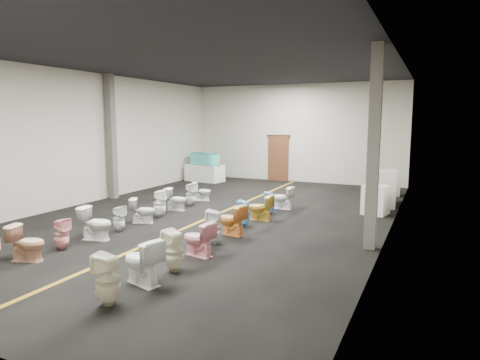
% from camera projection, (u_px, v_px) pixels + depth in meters
% --- Properties ---
extents(floor, '(16.00, 16.00, 0.00)m').
position_uv_depth(floor, '(215.00, 215.00, 12.95)').
color(floor, black).
rests_on(floor, ground).
extents(ceiling, '(16.00, 16.00, 0.00)m').
position_uv_depth(ceiling, '(213.00, 63.00, 12.32)').
color(ceiling, black).
rests_on(ceiling, ground).
extents(wall_back, '(10.00, 0.00, 10.00)m').
position_uv_depth(wall_back, '(295.00, 133.00, 19.83)').
color(wall_back, '#B8B19D').
rests_on(wall_back, ground).
extents(wall_left, '(0.00, 16.00, 16.00)m').
position_uv_depth(wall_left, '(86.00, 138.00, 14.70)').
color(wall_left, '#B8B19D').
rests_on(wall_left, ground).
extents(wall_right, '(0.00, 16.00, 16.00)m').
position_uv_depth(wall_right, '(392.00, 145.00, 10.57)').
color(wall_right, '#B8B19D').
rests_on(wall_right, ground).
extents(aisle_stripe, '(0.12, 15.60, 0.01)m').
position_uv_depth(aisle_stripe, '(215.00, 215.00, 12.95)').
color(aisle_stripe, '#856213').
rests_on(aisle_stripe, floor).
extents(back_door, '(1.00, 0.10, 2.10)m').
position_uv_depth(back_door, '(278.00, 158.00, 20.28)').
color(back_door, '#562D19').
rests_on(back_door, floor).
extents(door_frame, '(1.15, 0.08, 0.10)m').
position_uv_depth(door_frame, '(279.00, 136.00, 20.14)').
color(door_frame, '#331C11').
rests_on(door_frame, back_door).
extents(column_left, '(0.25, 0.25, 4.50)m').
position_uv_depth(column_left, '(111.00, 137.00, 15.50)').
color(column_left, '#59544C').
rests_on(column_left, floor).
extents(column_right, '(0.25, 0.25, 4.50)m').
position_uv_depth(column_right, '(374.00, 149.00, 9.32)').
color(column_right, '#59544C').
rests_on(column_right, floor).
extents(display_table, '(1.87, 1.14, 0.78)m').
position_uv_depth(display_table, '(205.00, 173.00, 20.10)').
color(display_table, white).
rests_on(display_table, floor).
extents(bathtub, '(1.77, 1.10, 0.55)m').
position_uv_depth(bathtub, '(205.00, 159.00, 20.00)').
color(bathtub, '#46CCC2').
rests_on(bathtub, display_table).
extents(appliance_crate_a, '(0.82, 0.82, 0.89)m').
position_uv_depth(appliance_crate_a, '(376.00, 200.00, 13.06)').
color(appliance_crate_a, white).
rests_on(appliance_crate_a, floor).
extents(appliance_crate_b, '(1.01, 1.01, 1.21)m').
position_uv_depth(appliance_crate_b, '(381.00, 189.00, 14.17)').
color(appliance_crate_b, silver).
rests_on(appliance_crate_b, floor).
extents(appliance_crate_c, '(0.77, 0.77, 0.78)m').
position_uv_depth(appliance_crate_c, '(384.00, 191.00, 15.02)').
color(appliance_crate_c, silver).
rests_on(appliance_crate_c, floor).
extents(appliance_crate_d, '(0.89, 0.89, 0.98)m').
position_uv_depth(appliance_crate_d, '(388.00, 183.00, 16.33)').
color(appliance_crate_d, beige).
rests_on(appliance_crate_d, floor).
extents(toilet_left_2, '(0.83, 0.61, 0.75)m').
position_uv_depth(toilet_left_2, '(27.00, 243.00, 8.75)').
color(toilet_left_2, tan).
rests_on(toilet_left_2, floor).
extents(toilet_left_3, '(0.34, 0.33, 0.72)m').
position_uv_depth(toilet_left_3, '(62.00, 234.00, 9.49)').
color(toilet_left_3, pink).
rests_on(toilet_left_3, floor).
extents(toilet_left_4, '(0.86, 0.59, 0.81)m').
position_uv_depth(toilet_left_4, '(96.00, 223.00, 10.29)').
color(toilet_left_4, white).
rests_on(toilet_left_4, floor).
extents(toilet_left_5, '(0.32, 0.32, 0.68)m').
position_uv_depth(toilet_left_5, '(119.00, 219.00, 11.05)').
color(toilet_left_5, silver).
rests_on(toilet_left_5, floor).
extents(toilet_left_6, '(0.78, 0.62, 0.70)m').
position_uv_depth(toilet_left_6, '(143.00, 211.00, 11.98)').
color(toilet_left_6, silver).
rests_on(toilet_left_6, floor).
extents(toilet_left_7, '(0.49, 0.49, 0.83)m').
position_uv_depth(toilet_left_7, '(160.00, 203.00, 12.69)').
color(toilet_left_7, white).
rests_on(toilet_left_7, floor).
extents(toilet_left_8, '(0.74, 0.48, 0.71)m').
position_uv_depth(toilet_left_8, '(176.00, 199.00, 13.63)').
color(toilet_left_8, white).
rests_on(toilet_left_8, floor).
extents(toilet_left_9, '(0.42, 0.42, 0.79)m').
position_uv_depth(toilet_left_9, '(191.00, 194.00, 14.33)').
color(toilet_left_9, silver).
rests_on(toilet_left_9, floor).
extents(toilet_left_10, '(0.75, 0.60, 0.66)m').
position_uv_depth(toilet_left_10, '(202.00, 191.00, 15.28)').
color(toilet_left_10, white).
rests_on(toilet_left_10, floor).
extents(toilet_right_0, '(0.44, 0.43, 0.84)m').
position_uv_depth(toilet_right_0, '(108.00, 280.00, 6.62)').
color(toilet_right_0, beige).
rests_on(toilet_right_0, floor).
extents(toilet_right_1, '(0.92, 0.68, 0.84)m').
position_uv_depth(toilet_right_1, '(142.00, 261.00, 7.49)').
color(toilet_right_1, white).
rests_on(toilet_right_1, floor).
extents(toilet_right_2, '(0.47, 0.47, 0.82)m').
position_uv_depth(toilet_right_2, '(174.00, 251.00, 8.10)').
color(toilet_right_2, beige).
rests_on(toilet_right_2, floor).
extents(toilet_right_3, '(0.80, 0.55, 0.75)m').
position_uv_depth(toilet_right_3, '(198.00, 239.00, 9.06)').
color(toilet_right_3, '#F9A8B0').
rests_on(toilet_right_3, floor).
extents(toilet_right_4, '(0.45, 0.45, 0.82)m').
position_uv_depth(toilet_right_4, '(215.00, 227.00, 9.92)').
color(toilet_right_4, silver).
rests_on(toilet_right_4, floor).
extents(toilet_right_5, '(0.84, 0.59, 0.78)m').
position_uv_depth(toilet_right_5, '(231.00, 220.00, 10.71)').
color(toilet_right_5, '#ED953F').
rests_on(toilet_right_5, floor).
extents(toilet_right_6, '(0.35, 0.34, 0.73)m').
position_uv_depth(toilet_right_6, '(244.00, 213.00, 11.58)').
color(toilet_right_6, '#76BFEA').
rests_on(toilet_right_6, floor).
extents(toilet_right_7, '(0.73, 0.42, 0.74)m').
position_uv_depth(toilet_right_7, '(260.00, 208.00, 12.28)').
color(toilet_right_7, gold).
rests_on(toilet_right_7, floor).
extents(toilet_right_8, '(0.40, 0.40, 0.71)m').
position_uv_depth(toilet_right_8, '(270.00, 203.00, 13.07)').
color(toilet_right_8, '#71B6F0').
rests_on(toilet_right_8, floor).
extents(toilet_right_9, '(0.75, 0.46, 0.74)m').
position_uv_depth(toilet_right_9, '(282.00, 198.00, 13.87)').
color(toilet_right_9, white).
rests_on(toilet_right_9, floor).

